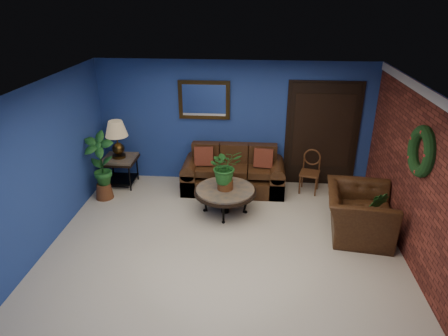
# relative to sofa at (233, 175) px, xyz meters

# --- Properties ---
(floor) EXTENTS (5.50, 5.50, 0.00)m
(floor) POSITION_rel_sofa_xyz_m (-0.02, -2.08, -0.30)
(floor) COLOR beige
(floor) RESTS_ON ground
(wall_back) EXTENTS (5.50, 0.04, 2.50)m
(wall_back) POSITION_rel_sofa_xyz_m (-0.02, 0.42, 0.95)
(wall_back) COLOR navy
(wall_back) RESTS_ON ground
(wall_left) EXTENTS (0.04, 5.00, 2.50)m
(wall_left) POSITION_rel_sofa_xyz_m (-2.77, -2.08, 0.95)
(wall_left) COLOR navy
(wall_left) RESTS_ON ground
(wall_right_brick) EXTENTS (0.04, 5.00, 2.50)m
(wall_right_brick) POSITION_rel_sofa_xyz_m (2.73, -2.08, 0.95)
(wall_right_brick) COLOR maroon
(wall_right_brick) RESTS_ON ground
(ceiling) EXTENTS (5.50, 5.00, 0.02)m
(ceiling) POSITION_rel_sofa_xyz_m (-0.02, -2.08, 2.20)
(ceiling) COLOR white
(ceiling) RESTS_ON wall_back
(crown_molding) EXTENTS (0.03, 5.00, 0.14)m
(crown_molding) POSITION_rel_sofa_xyz_m (2.70, -2.08, 2.13)
(crown_molding) COLOR white
(crown_molding) RESTS_ON wall_right_brick
(wall_mirror) EXTENTS (1.02, 0.06, 0.77)m
(wall_mirror) POSITION_rel_sofa_xyz_m (-0.62, 0.38, 1.42)
(wall_mirror) COLOR #452E12
(wall_mirror) RESTS_ON wall_back
(closet_door) EXTENTS (1.44, 0.06, 2.18)m
(closet_door) POSITION_rel_sofa_xyz_m (1.73, 0.39, 0.75)
(closet_door) COLOR black
(closet_door) RESTS_ON wall_back
(wreath) EXTENTS (0.16, 0.72, 0.72)m
(wreath) POSITION_rel_sofa_xyz_m (2.67, -2.03, 1.40)
(wreath) COLOR black
(wreath) RESTS_ON wall_right_brick
(sofa) EXTENTS (2.01, 0.87, 0.90)m
(sofa) POSITION_rel_sofa_xyz_m (0.00, 0.00, 0.00)
(sofa) COLOR #412712
(sofa) RESTS_ON ground
(coffee_table) EXTENTS (1.11, 1.11, 0.48)m
(coffee_table) POSITION_rel_sofa_xyz_m (-0.09, -0.97, 0.12)
(coffee_table) COLOR #494540
(coffee_table) RESTS_ON ground
(end_table) EXTENTS (0.67, 0.67, 0.61)m
(end_table) POSITION_rel_sofa_xyz_m (-2.32, -0.03, 0.17)
(end_table) COLOR #494540
(end_table) RESTS_ON ground
(table_lamp) EXTENTS (0.44, 0.44, 0.74)m
(table_lamp) POSITION_rel_sofa_xyz_m (-2.32, -0.03, 0.79)
(table_lamp) COLOR #452E12
(table_lamp) RESTS_ON end_table
(side_chair) EXTENTS (0.45, 0.45, 0.85)m
(side_chair) POSITION_rel_sofa_xyz_m (1.52, 0.04, 0.19)
(side_chair) COLOR brown
(side_chair) RESTS_ON ground
(armchair) EXTENTS (1.19, 1.32, 0.78)m
(armchair) POSITION_rel_sofa_xyz_m (2.13, -1.48, 0.09)
(armchair) COLOR #412712
(armchair) RESTS_ON ground
(coffee_plant) EXTENTS (0.70, 0.66, 0.76)m
(coffee_plant) POSITION_rel_sofa_xyz_m (-0.09, -0.97, 0.60)
(coffee_plant) COLOR brown
(coffee_plant) RESTS_ON coffee_table
(floor_plant) EXTENTS (0.43, 0.37, 0.85)m
(floor_plant) POSITION_rel_sofa_xyz_m (2.33, -1.56, 0.15)
(floor_plant) COLOR brown
(floor_plant) RESTS_ON ground
(tall_plant) EXTENTS (0.59, 0.41, 1.33)m
(tall_plant) POSITION_rel_sofa_xyz_m (-2.47, -0.62, 0.41)
(tall_plant) COLOR brown
(tall_plant) RESTS_ON ground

